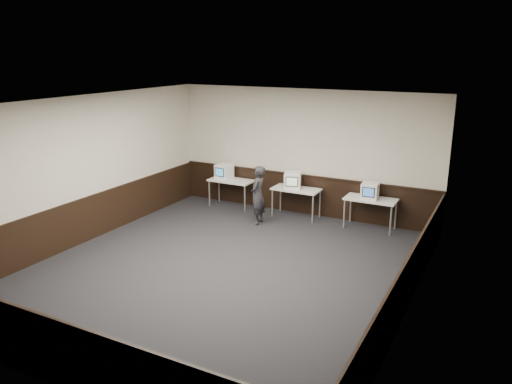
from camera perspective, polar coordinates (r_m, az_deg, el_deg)
floor at (r=9.83m, az=-3.83°, el=-8.82°), size 8.00×8.00×0.00m
ceiling at (r=8.98m, az=-4.21°, el=10.06°), size 8.00×8.00×0.00m
back_wall at (r=12.76m, az=5.43°, el=4.51°), size 7.00×0.00×7.00m
front_wall at (r=6.43m, az=-23.16°, el=-8.44°), size 7.00×0.00×7.00m
left_wall at (r=11.46m, az=-19.13°, el=2.38°), size 0.00×8.00×8.00m
right_wall at (r=8.09m, az=17.67°, el=-2.94°), size 0.00×8.00×8.00m
wainscot_back at (r=13.01m, az=5.27°, el=-0.26°), size 6.98×0.04×1.00m
wainscot_front at (r=6.94m, az=-22.01°, el=-16.71°), size 6.98×0.04×1.00m
wainscot_left at (r=11.73m, az=-18.58°, el=-2.86°), size 0.04×7.98×1.00m
wainscot_right at (r=8.50m, az=16.91°, el=-9.96°), size 0.04×7.98×1.00m
wainscot_rail at (r=12.85m, az=5.29°, el=1.95°), size 6.98×0.06×0.04m
desk_left at (r=13.44m, az=-2.84°, el=1.12°), size 1.20×0.60×0.75m
desk_center at (r=12.62m, az=4.63°, el=0.09°), size 1.20×0.60×0.75m
desk_right at (r=12.04m, az=12.97°, el=-1.05°), size 1.20×0.60×0.75m
emac_left at (r=13.53m, az=-3.67°, el=2.36°), size 0.42×0.45×0.39m
emac_center at (r=12.57m, az=4.21°, el=1.34°), size 0.52×0.54×0.41m
emac_right at (r=11.94m, az=12.89°, el=0.13°), size 0.42×0.44×0.38m
person at (r=12.08m, az=0.23°, el=-0.36°), size 0.40×0.56×1.45m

